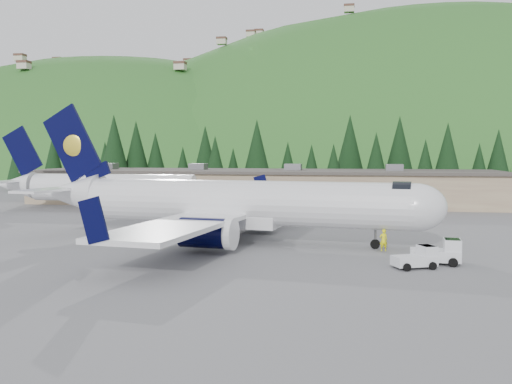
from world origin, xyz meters
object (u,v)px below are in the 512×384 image
at_px(baggage_tug_b, 440,253).
at_px(ramp_worker, 383,240).
at_px(second_airliner, 93,186).
at_px(baggage_tug_a, 418,258).
at_px(terminal_building, 261,186).
at_px(airliner, 232,204).

relative_size(baggage_tug_b, ramp_worker, 1.98).
distance_m(second_airliner, baggage_tug_a, 49.57).
xyz_separation_m(baggage_tug_a, terminal_building, (-18.84, 46.80, 1.94)).
distance_m(second_airliner, baggage_tug_b, 49.87).
height_order(baggage_tug_a, terminal_building, terminal_building).
bearing_deg(terminal_building, second_airliner, -141.22).
xyz_separation_m(baggage_tug_b, ramp_worker, (-3.69, 4.67, 0.07)).
xyz_separation_m(second_airliner, baggage_tug_b, (40.44, -29.08, -2.51)).
xyz_separation_m(baggage_tug_b, terminal_building, (-20.52, 45.08, 1.81)).
bearing_deg(terminal_building, ramp_worker, -67.39).
bearing_deg(baggage_tug_b, airliner, 160.28).
bearing_deg(baggage_tug_a, second_airliner, 117.23).
bearing_deg(baggage_tug_a, baggage_tug_b, 21.40).
relative_size(airliner, ramp_worker, 21.25).
height_order(baggage_tug_b, ramp_worker, baggage_tug_b).
relative_size(baggage_tug_a, terminal_building, 0.05).
distance_m(second_airliner, terminal_building, 25.55).
distance_m(second_airliner, ramp_worker, 44.18).
height_order(second_airliner, terminal_building, second_airliner).
bearing_deg(ramp_worker, baggage_tug_a, 90.26).
relative_size(terminal_building, ramp_worker, 40.11).
distance_m(airliner, baggage_tug_a, 17.59).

